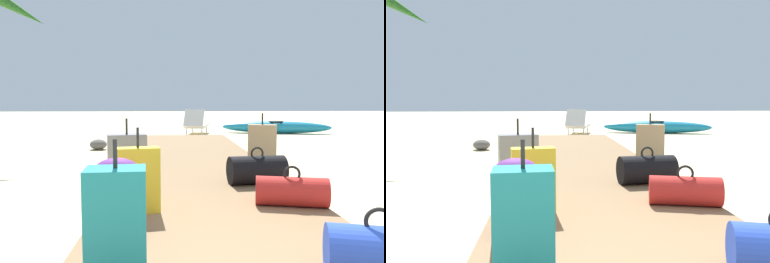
# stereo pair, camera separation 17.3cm
# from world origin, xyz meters

# --- Properties ---
(ground_plane) EXTENTS (60.00, 60.00, 0.00)m
(ground_plane) POSITION_xyz_m (0.00, 3.84, 0.00)
(ground_plane) COLOR beige
(boardwalk) EXTENTS (2.17, 9.60, 0.08)m
(boardwalk) POSITION_xyz_m (0.00, 4.80, 0.04)
(boardwalk) COLOR olive
(boardwalk) RESTS_ON ground
(duffel_bag_black) EXTENTS (0.72, 0.42, 0.46)m
(duffel_bag_black) POSITION_xyz_m (0.63, 3.23, 0.25)
(duffel_bag_black) COLOR black
(duffel_bag_black) RESTS_ON boardwalk
(suitcase_tan) EXTENTS (0.43, 0.28, 0.83)m
(suitcase_tan) POSITION_xyz_m (0.89, 4.06, 0.42)
(suitcase_tan) COLOR tan
(suitcase_tan) RESTS_ON boardwalk
(suitcase_teal) EXTENTS (0.34, 0.26, 0.81)m
(suitcase_teal) POSITION_xyz_m (-0.70, 0.82, 0.41)
(suitcase_teal) COLOR #197A7F
(suitcase_teal) RESTS_ON boardwalk
(suitcase_grey) EXTENTS (0.47, 0.32, 0.81)m
(suitcase_grey) POSITION_xyz_m (-0.91, 3.03, 0.40)
(suitcase_grey) COLOR slate
(suitcase_grey) RESTS_ON boardwalk
(duffel_bag_red) EXTENTS (0.73, 0.43, 0.39)m
(duffel_bag_red) POSITION_xyz_m (0.75, 2.28, 0.22)
(duffel_bag_red) COLOR red
(duffel_bag_red) RESTS_ON boardwalk
(backpack_purple) EXTENTS (0.34, 0.27, 0.59)m
(backpack_purple) POSITION_xyz_m (-0.81, 1.57, 0.39)
(backpack_purple) COLOR #6B2D84
(backpack_purple) RESTS_ON boardwalk
(suitcase_yellow) EXTENTS (0.41, 0.24, 0.78)m
(suitcase_yellow) POSITION_xyz_m (-0.70, 2.17, 0.38)
(suitcase_yellow) COLOR gold
(suitcase_yellow) RESTS_ON boardwalk
(lounge_chair) EXTENTS (0.92, 1.61, 0.81)m
(lounge_chair) POSITION_xyz_m (0.38, 10.68, 0.33)
(lounge_chair) COLOR white
(lounge_chair) RESTS_ON ground
(kayak) EXTENTS (3.53, 1.35, 0.40)m
(kayak) POSITION_xyz_m (3.00, 10.88, 0.20)
(kayak) COLOR teal
(kayak) RESTS_ON ground
(rock_left_far) EXTENTS (0.52, 0.54, 0.23)m
(rock_left_far) POSITION_xyz_m (-2.03, 7.14, 0.11)
(rock_left_far) COLOR #5B5651
(rock_left_far) RESTS_ON ground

